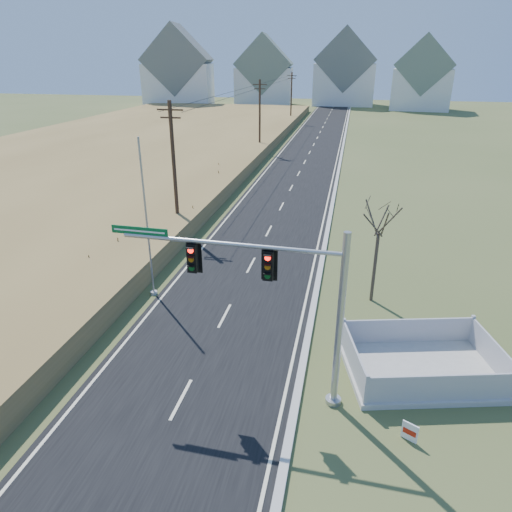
{
  "coord_description": "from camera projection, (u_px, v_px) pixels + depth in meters",
  "views": [
    {
      "loc": [
        5.39,
        -14.38,
        11.59
      ],
      "look_at": [
        1.58,
        3.93,
        3.4
      ],
      "focal_mm": 32.0,
      "sensor_mm": 36.0,
      "label": 1
    }
  ],
  "objects": [
    {
      "name": "ground",
      "position": [
        199.0,
        367.0,
        18.55
      ],
      "size": [
        260.0,
        260.0,
        0.0
      ],
      "primitive_type": "plane",
      "color": "#455328",
      "rests_on": "ground"
    },
    {
      "name": "road",
      "position": [
        312.0,
        147.0,
        63.37
      ],
      "size": [
        8.0,
        180.0,
        0.06
      ],
      "primitive_type": "cube",
      "color": "black",
      "rests_on": "ground"
    },
    {
      "name": "curb",
      "position": [
        343.0,
        148.0,
        62.57
      ],
      "size": [
        0.3,
        180.0,
        0.18
      ],
      "primitive_type": "cube",
      "color": "#B2AFA8",
      "rests_on": "ground"
    },
    {
      "name": "reed_marsh",
      "position": [
        119.0,
        149.0,
        58.64
      ],
      "size": [
        38.0,
        110.0,
        1.3
      ],
      "primitive_type": "cube",
      "color": "#9D7F47",
      "rests_on": "ground"
    },
    {
      "name": "utility_pole_near",
      "position": [
        174.0,
        166.0,
        31.33
      ],
      "size": [
        1.8,
        0.26,
        9.0
      ],
      "color": "#422D1E",
      "rests_on": "ground"
    },
    {
      "name": "utility_pole_mid",
      "position": [
        260.0,
        115.0,
        58.23
      ],
      "size": [
        1.8,
        0.26,
        9.0
      ],
      "color": "#422D1E",
      "rests_on": "ground"
    },
    {
      "name": "utility_pole_far",
      "position": [
        291.0,
        97.0,
        85.13
      ],
      "size": [
        1.8,
        0.26,
        9.0
      ],
      "color": "#422D1E",
      "rests_on": "ground"
    },
    {
      "name": "condo_nw",
      "position": [
        178.0,
        74.0,
        112.22
      ],
      "size": [
        17.69,
        13.38,
        19.05
      ],
      "rotation": [
        0.0,
        0.0,
        0.14
      ],
      "color": "white",
      "rests_on": "ground"
    },
    {
      "name": "condo_nnw",
      "position": [
        264.0,
        76.0,
        115.96
      ],
      "size": [
        14.93,
        11.17,
        17.03
      ],
      "rotation": [
        0.0,
        0.0,
        0.07
      ],
      "color": "white",
      "rests_on": "ground"
    },
    {
      "name": "condo_n",
      "position": [
        345.0,
        74.0,
        115.54
      ],
      "size": [
        15.27,
        10.2,
        18.54
      ],
      "color": "white",
      "rests_on": "ground"
    },
    {
      "name": "condo_ne",
      "position": [
        422.0,
        79.0,
        105.31
      ],
      "size": [
        14.12,
        10.51,
        16.52
      ],
      "rotation": [
        0.0,
        0.0,
        -0.1
      ],
      "color": "white",
      "rests_on": "ground"
    },
    {
      "name": "traffic_signal_mast",
      "position": [
        286.0,
        297.0,
        15.39
      ],
      "size": [
        8.36,
        0.57,
        6.65
      ],
      "rotation": [
        0.0,
        0.0,
        -0.03
      ],
      "color": "#9EA0A5",
      "rests_on": "ground"
    },
    {
      "name": "fence_enclosure",
      "position": [
        422.0,
        367.0,
        18.12
      ],
      "size": [
        6.71,
        5.36,
        1.34
      ],
      "rotation": [
        0.0,
        0.0,
        0.25
      ],
      "color": "#B7B5AD",
      "rests_on": "ground"
    },
    {
      "name": "open_sign",
      "position": [
        410.0,
        432.0,
        14.87
      ],
      "size": [
        0.51,
        0.31,
        0.68
      ],
      "rotation": [
        0.0,
        0.0,
        -0.5
      ],
      "color": "white",
      "rests_on": "ground"
    },
    {
      "name": "flagpole",
      "position": [
        148.0,
        237.0,
        22.95
      ],
      "size": [
        0.37,
        0.37,
        8.21
      ],
      "color": "#B7B5AD",
      "rests_on": "ground"
    },
    {
      "name": "bare_tree",
      "position": [
        380.0,
        217.0,
        21.85
      ],
      "size": [
        2.12,
        2.12,
        5.62
      ],
      "color": "#4C3F33",
      "rests_on": "ground"
    }
  ]
}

